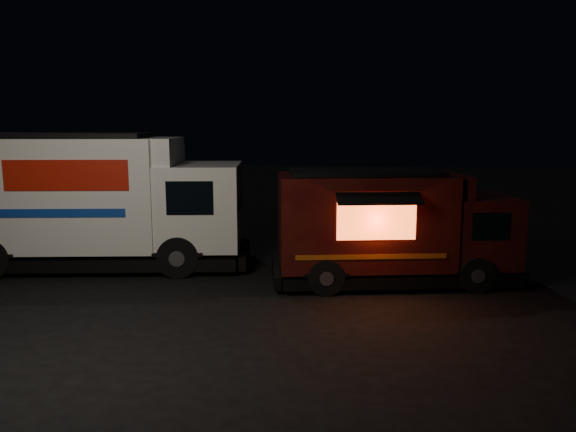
# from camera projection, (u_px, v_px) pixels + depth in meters

# --- Properties ---
(ground) EXTENTS (80.00, 80.00, 0.00)m
(ground) POSITION_uv_depth(u_px,v_px,m) (227.00, 309.00, 11.57)
(ground) COLOR black
(ground) RESTS_ON ground
(white_truck) EXTENTS (8.15, 4.07, 3.53)m
(white_truck) POSITION_uv_depth(u_px,v_px,m) (99.00, 201.00, 14.76)
(white_truck) COLOR silver
(white_truck) RESTS_ON ground
(red_truck) EXTENTS (6.13, 3.35, 2.70)m
(red_truck) POSITION_uv_depth(u_px,v_px,m) (395.00, 227.00, 13.30)
(red_truck) COLOR #3A120A
(red_truck) RESTS_ON ground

